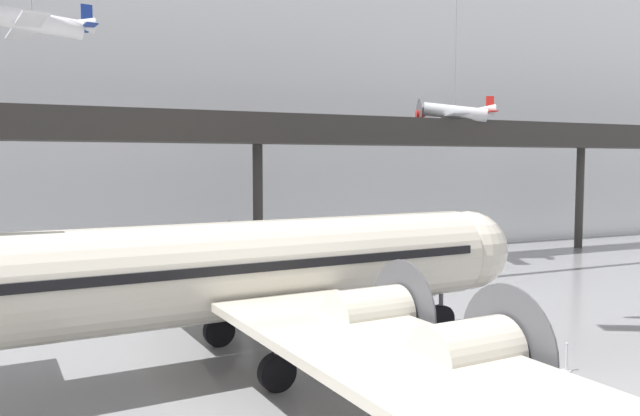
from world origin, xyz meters
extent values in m
plane|color=gray|center=(0.00, 0.00, 0.00)|extent=(260.00, 260.00, 0.00)
cube|color=silver|center=(0.00, 30.73, 13.28)|extent=(140.00, 3.00, 26.57)
cube|color=#2D2B28|center=(0.00, 23.12, 9.37)|extent=(110.00, 3.20, 0.90)
cube|color=#2D2B28|center=(0.00, 21.58, 10.37)|extent=(110.00, 0.12, 1.10)
cylinder|color=#2D2B28|center=(0.00, 24.08, 4.46)|extent=(0.70, 0.70, 8.92)
cylinder|color=#2D2B28|center=(30.25, 24.08, 4.46)|extent=(0.70, 0.70, 8.92)
cylinder|color=beige|center=(-7.21, 4.94, 3.68)|extent=(20.84, 5.14, 3.63)
sphere|color=beige|center=(3.84, 5.75, 3.68)|extent=(3.56, 3.56, 3.56)
cube|color=black|center=(-7.21, 4.94, 4.04)|extent=(19.41, 5.10, 0.33)
cube|color=beige|center=(-7.11, 13.38, 2.86)|extent=(5.75, 13.51, 0.28)
cube|color=beige|center=(-5.88, -3.40, 2.86)|extent=(5.75, 13.51, 0.28)
cylinder|color=beige|center=(-5.47, 10.59, 2.91)|extent=(2.52, 1.91, 1.74)
cylinder|color=#4C4C51|center=(-4.15, 10.69, 2.91)|extent=(0.30, 3.31, 3.31)
cylinder|color=beige|center=(-5.80, 15.06, 2.91)|extent=(2.52, 1.91, 1.74)
cylinder|color=#4C4C51|center=(-4.48, 15.16, 2.91)|extent=(0.30, 3.31, 3.31)
cylinder|color=beige|center=(-4.66, -0.40, 2.91)|extent=(2.52, 1.91, 1.74)
cylinder|color=#4C4C51|center=(-3.34, -0.30, 2.91)|extent=(0.30, 3.31, 3.31)
cylinder|color=beige|center=(-4.33, -4.87, 2.91)|extent=(2.52, 1.91, 1.74)
cylinder|color=#4C4C51|center=(-3.01, -4.78, 2.91)|extent=(0.30, 3.31, 3.31)
cylinder|color=#4C4C51|center=(2.36, 5.64, 1.26)|extent=(0.20, 0.20, 1.21)
cylinder|color=black|center=(2.36, 5.64, 0.65)|extent=(1.32, 0.47, 1.30)
cylinder|color=#4C4C51|center=(-7.19, 7.85, 1.26)|extent=(0.20, 0.20, 1.21)
cylinder|color=black|center=(-7.19, 7.85, 0.65)|extent=(1.32, 0.47, 1.30)
cylinder|color=#4C4C51|center=(-6.76, 2.06, 1.26)|extent=(0.20, 0.20, 1.21)
cylinder|color=black|center=(-6.76, 2.06, 0.65)|extent=(1.32, 0.47, 1.30)
cylinder|color=silver|center=(15.19, 22.26, 11.47)|extent=(4.94, 2.91, 1.51)
cone|color=red|center=(12.85, 23.29, 11.21)|extent=(1.11, 1.16, 0.91)
cylinder|color=#4C4C51|center=(12.68, 23.36, 11.19)|extent=(1.09, 2.42, 2.63)
cone|color=silver|center=(17.37, 21.31, 11.71)|extent=(1.62, 1.34, 0.99)
cube|color=silver|center=(14.92, 22.38, 11.17)|extent=(4.05, 7.23, 0.10)
cube|color=red|center=(17.64, 21.19, 12.08)|extent=(0.57, 0.29, 1.21)
cube|color=red|center=(17.64, 21.19, 11.47)|extent=(1.60, 2.65, 0.06)
cylinder|color=slate|center=(15.19, 22.26, 16.81)|extent=(0.04, 0.04, 9.68)
cylinder|color=silver|center=(-13.91, 16.67, 14.47)|extent=(4.79, 1.61, 1.32)
cone|color=silver|center=(-11.66, 16.99, 14.64)|extent=(1.41, 0.99, 0.91)
cube|color=silver|center=(-14.19, 16.63, 14.18)|extent=(2.10, 7.11, 0.10)
cube|color=navy|center=(-11.38, 17.03, 15.04)|extent=(0.57, 0.14, 1.15)
cube|color=navy|center=(-11.38, 17.03, 14.47)|extent=(0.91, 2.56, 0.06)
cylinder|color=#B2B5BA|center=(3.63, -0.42, 0.02)|extent=(0.36, 0.36, 0.04)
cylinder|color=#B2B5BA|center=(3.63, -0.42, 0.52)|extent=(0.07, 0.07, 0.95)
sphere|color=#B2B5BA|center=(3.63, -0.42, 1.03)|extent=(0.10, 0.10, 0.10)
camera|label=1|loc=(-13.82, -17.11, 7.67)|focal=35.00mm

